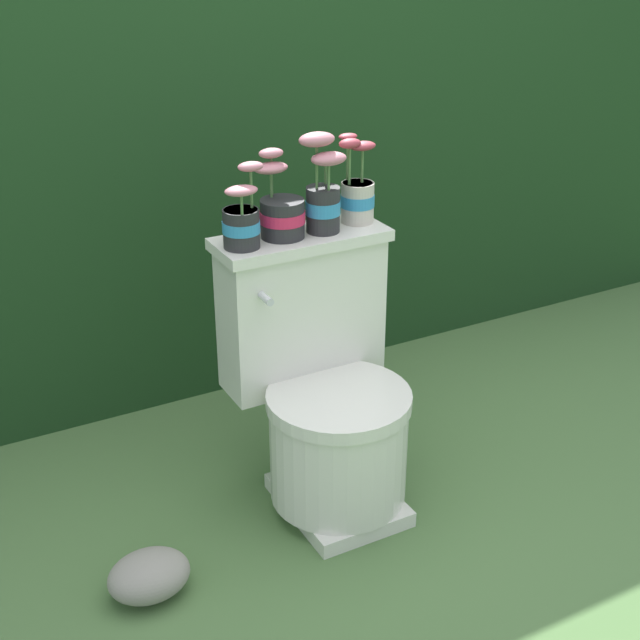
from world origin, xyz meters
name	(u,v)px	position (x,y,z in m)	size (l,w,h in m)	color
ground_plane	(359,506)	(0.00, 0.00, 0.00)	(12.00, 12.00, 0.00)	#4C703D
hedge_backdrop	(186,154)	(0.00, 1.22, 0.71)	(4.18, 0.88, 1.41)	#193819
toilet	(324,394)	(-0.05, 0.11, 0.32)	(0.47, 0.49, 0.73)	silver
potted_plant_left	(242,221)	(-0.23, 0.22, 0.80)	(0.12, 0.12, 0.21)	#262628
potted_plant_midleft	(281,211)	(-0.10, 0.25, 0.80)	(0.12, 0.13, 0.22)	#262628
potted_plant_middle	(323,192)	(0.01, 0.23, 0.84)	(0.13, 0.11, 0.26)	#262628
potted_plant_midright	(357,193)	(0.12, 0.25, 0.81)	(0.11, 0.10, 0.23)	beige
garden_stone	(149,576)	(-0.62, -0.05, 0.06)	(0.20, 0.16, 0.11)	gray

